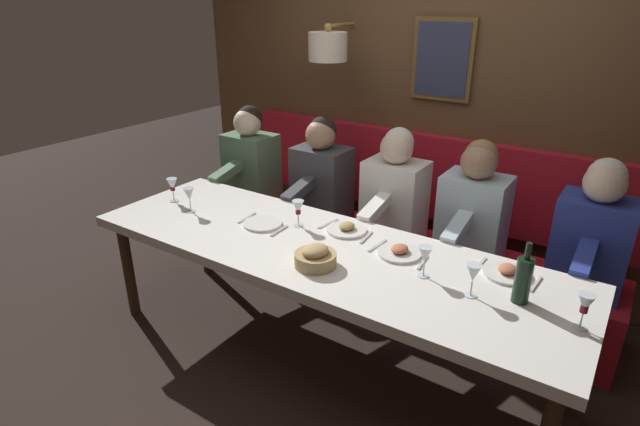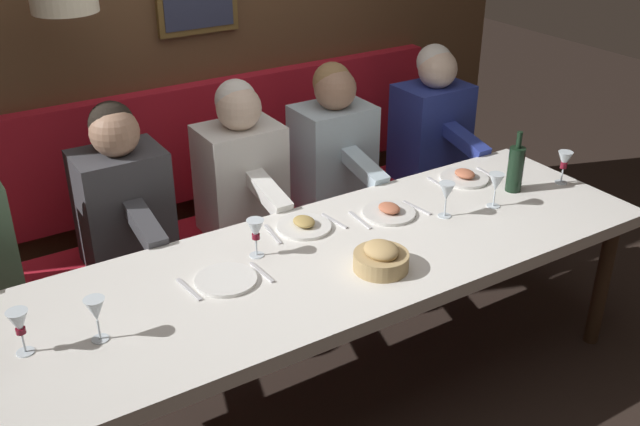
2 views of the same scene
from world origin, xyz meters
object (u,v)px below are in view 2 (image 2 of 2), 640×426
Objects in this scene: diner_near at (333,142)px; wine_glass_5 at (496,183)px; diner_far at (122,192)px; wine_glass_1 at (564,161)px; diner_nearest at (433,118)px; wine_glass_3 at (256,231)px; dining_table at (334,267)px; wine_glass_4 at (96,311)px; wine_glass_0 at (446,193)px; bread_bowl at (381,258)px; wine_glass_2 at (19,324)px; wine_bottle at (515,168)px; diner_middle at (241,164)px.

wine_glass_5 is (-0.91, -0.29, 0.04)m from diner_near.
diner_far is 2.11m from wine_glass_1.
diner_nearest is 1.69m from wine_glass_3.
wine_glass_4 is at bearing 92.93° from dining_table.
wine_glass_0 is 0.75× the size of bread_bowl.
wine_glass_4 is at bearing -105.06° from wine_glass_2.
wine_glass_5 is at bearing -122.10° from diner_far.
wine_glass_3 is 0.74m from wine_glass_4.
diner_nearest is 4.82× the size of wine_glass_0.
diner_near is 1.99m from wine_glass_2.
dining_table is 0.24m from bread_bowl.
wine_glass_0 reaches higher than bread_bowl.
diner_near is at bearing -23.97° from bread_bowl.
wine_glass_2 is at bearing 91.02° from wine_bottle.
wine_glass_0 is at bearing -67.66° from bread_bowl.
diner_far is 3.60× the size of bread_bowl.
wine_glass_5 is 0.22m from wine_bottle.
wine_glass_1 is 1.00× the size of wine_glass_3.
wine_glass_4 is (-0.06, -0.23, 0.00)m from wine_glass_2.
diner_middle reaches higher than wine_glass_0.
wine_glass_2 is (-0.87, 2.47, 0.04)m from diner_nearest.
wine_glass_2 is at bearing 88.99° from wine_glass_5.
wine_bottle reaches higher than wine_glass_5.
dining_table is 9.48× the size of wine_bottle.
diner_far reaches higher than wine_glass_3.
diner_middle reaches higher than wine_glass_5.
bread_bowl is at bearing 104.06° from wine_bottle.
wine_glass_2 and wine_glass_4 have the same top height.
dining_table is at bearing -120.79° from wine_glass_3.
diner_nearest is 4.82× the size of wine_glass_5.
wine_glass_3 is (-0.72, 1.52, 0.04)m from diner_nearest.
diner_nearest is at bearing -47.19° from bread_bowl.
wine_glass_3 is (0.15, -0.94, -0.00)m from wine_glass_2.
wine_glass_3 is at bearing -156.61° from diner_far.
diner_nearest is 1.00× the size of diner_middle.
wine_bottle is 1.00m from bread_bowl.
wine_glass_0 is (-0.86, 0.65, 0.04)m from diner_nearest.
diner_far is 2.64× the size of wine_bottle.
wine_glass_0 is at bearing 80.16° from wine_glass_5.
wine_glass_5 is at bearing -91.62° from dining_table.
diner_middle is at bearing 3.90° from bread_bowl.
diner_nearest is 4.82× the size of wine_glass_2.
diner_far is at bearing -23.25° from wine_glass_4.
wine_glass_3 is at bearing -73.39° from wine_glass_4.
wine_glass_0 is (-0.86, -1.19, 0.04)m from diner_far.
bread_bowl is at bearing -98.76° from wine_glass_2.
wine_glass_1 is 2.54m from wine_glass_2.
diner_middle is 4.82× the size of wine_glass_0.
diner_nearest is 4.82× the size of wine_glass_1.
wine_bottle is (-0.83, -0.49, 0.04)m from diner_near.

